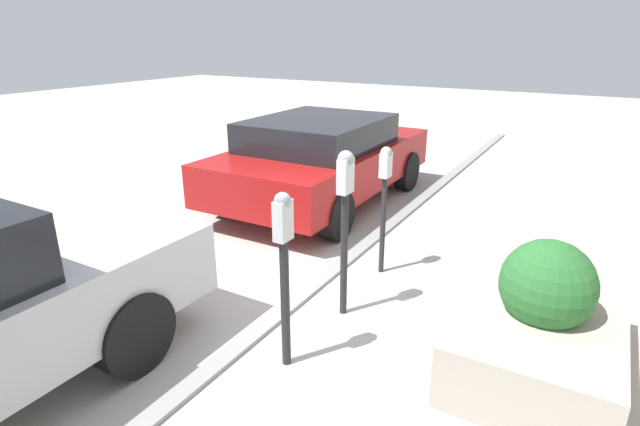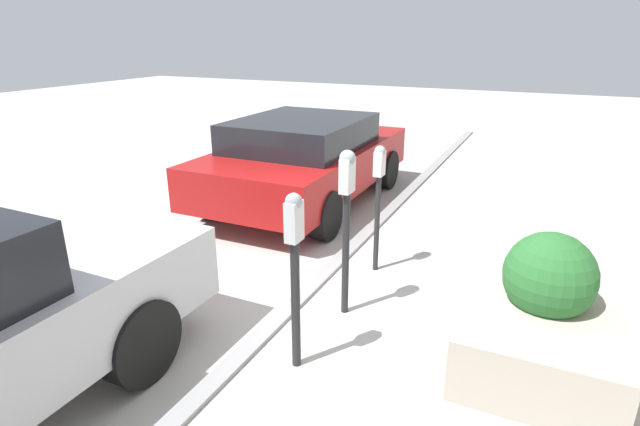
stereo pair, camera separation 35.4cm
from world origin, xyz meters
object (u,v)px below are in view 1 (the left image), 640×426
(planter_box, at_px, (540,326))
(parked_car_middle, at_px, (322,158))
(parking_meter_nearest, at_px, (284,258))
(parking_meter_middle, at_px, (385,188))
(parking_meter_second, at_px, (345,206))

(planter_box, distance_m, parked_car_middle, 4.36)
(parking_meter_nearest, distance_m, parking_meter_middle, 1.86)
(parking_meter_nearest, xyz_separation_m, planter_box, (0.93, -1.70, -0.55))
(parking_meter_second, distance_m, planter_box, 1.80)
(parking_meter_middle, xyz_separation_m, parked_car_middle, (1.74, 1.74, -0.26))
(parking_meter_second, relative_size, parking_meter_middle, 1.11)
(parking_meter_second, xyz_separation_m, parking_meter_middle, (0.96, 0.04, -0.10))
(parking_meter_nearest, relative_size, planter_box, 0.83)
(parking_meter_nearest, bearing_deg, parking_meter_middle, 0.07)
(parking_meter_nearest, xyz_separation_m, parking_meter_middle, (1.85, 0.00, 0.04))
(parking_meter_second, bearing_deg, parked_car_middle, 33.37)
(parked_car_middle, bearing_deg, parking_meter_middle, -135.29)
(parked_car_middle, bearing_deg, parking_meter_second, -146.97)
(parking_meter_nearest, height_order, parking_meter_second, parking_meter_second)
(parking_meter_second, relative_size, parked_car_middle, 0.39)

